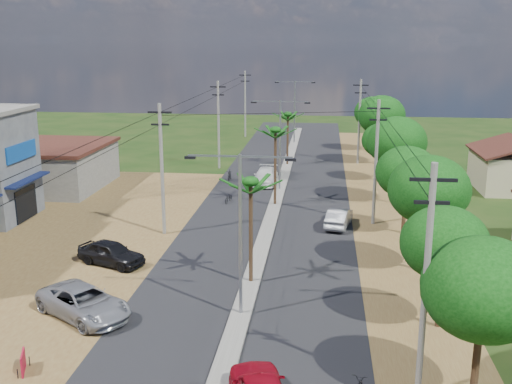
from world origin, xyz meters
TOP-DOWN VIEW (x-y plane):
  - ground at (0.00, 0.00)m, footprint 160.00×160.00m
  - road at (0.00, 15.00)m, footprint 12.00×110.00m
  - median at (0.00, 18.00)m, footprint 1.00×90.00m
  - dirt_lot_west at (-15.00, 8.00)m, footprint 18.00×46.00m
  - dirt_shoulder_east at (8.50, 15.00)m, footprint 5.00×90.00m
  - low_shed at (-21.00, 24.00)m, footprint 10.40×10.40m
  - tree_east_a at (9.50, -6.00)m, footprint 4.40×4.40m
  - tree_east_b at (9.30, 0.00)m, footprint 4.00×4.00m
  - tree_east_c at (9.70, 7.00)m, footprint 4.60×4.60m
  - tree_east_d at (9.40, 14.00)m, footprint 4.20×4.20m
  - tree_east_e at (9.60, 22.00)m, footprint 4.80×4.80m
  - tree_east_f at (9.20, 30.00)m, footprint 3.80×3.80m
  - tree_east_g at (9.80, 38.00)m, footprint 5.00×5.00m
  - tree_east_h at (9.50, 46.00)m, footprint 4.40×4.40m
  - palm_median_near at (0.00, 4.00)m, footprint 2.00×2.00m
  - palm_median_mid at (0.00, 20.00)m, footprint 2.00×2.00m
  - palm_median_far at (0.00, 36.00)m, footprint 2.00×2.00m
  - streetlight_near at (0.00, 0.00)m, footprint 5.10×0.18m
  - streetlight_mid at (0.00, 25.00)m, footprint 5.10×0.18m
  - streetlight_far at (0.00, 50.00)m, footprint 5.10×0.18m
  - utility_pole_w_b at (-7.00, 12.00)m, footprint 1.60×0.24m
  - utility_pole_w_c at (-7.00, 34.00)m, footprint 1.60×0.24m
  - utility_pole_w_d at (-7.00, 55.00)m, footprint 1.60×0.24m
  - utility_pole_e_a at (7.50, -6.00)m, footprint 1.60×0.24m
  - utility_pole_e_b at (7.50, 16.00)m, footprint 1.60×0.24m
  - utility_pole_e_c at (7.50, 38.00)m, footprint 1.60×0.24m
  - car_silver_mid at (5.00, 14.96)m, footprint 2.17×4.24m
  - car_white_far at (-1.50, 27.41)m, footprint 2.19×5.02m
  - car_parked_silver at (-7.50, -0.93)m, footprint 5.76×4.95m
  - car_parked_dark at (-8.59, 5.92)m, footprint 4.57×3.14m
  - moto_rider_west_a at (-3.86, 20.53)m, footprint 0.80×1.64m
  - moto_rider_west_b at (-5.00, 28.18)m, footprint 0.51×1.76m
  - roadside_sign at (-8.00, -6.00)m, footprint 0.45×1.02m

SIDE VIEW (x-z plane):
  - ground at x=0.00m, z-range 0.00..0.00m
  - dirt_shoulder_east at x=8.50m, z-range 0.00..0.03m
  - dirt_lot_west at x=-15.00m, z-range 0.00..0.04m
  - road at x=0.00m, z-range 0.00..0.04m
  - median at x=0.00m, z-range 0.00..0.18m
  - moto_rider_west_a at x=-3.86m, z-range 0.00..0.82m
  - roadside_sign at x=-8.00m, z-range 0.00..0.89m
  - moto_rider_west_b at x=-5.00m, z-range 0.00..1.06m
  - car_silver_mid at x=5.00m, z-range 0.00..1.33m
  - car_white_far at x=-1.50m, z-range 0.00..1.44m
  - car_parked_dark at x=-8.59m, z-range 0.00..1.44m
  - car_parked_silver at x=-7.50m, z-range 0.00..1.47m
  - low_shed at x=-21.00m, z-range -0.01..3.94m
  - tree_east_f at x=9.20m, z-range 1.13..6.64m
  - tree_east_b at x=9.30m, z-range 1.20..7.03m
  - tree_east_d at x=9.40m, z-range 1.27..7.41m
  - tree_east_a at x=9.50m, z-range 1.30..7.67m
  - tree_east_h at x=9.50m, z-range 1.38..7.90m
  - utility_pole_w_b at x=-7.00m, z-range 0.26..9.26m
  - utility_pole_w_c at x=-7.00m, z-range 0.26..9.26m
  - utility_pole_w_d at x=-7.00m, z-range 0.26..9.26m
  - utility_pole_e_a at x=7.50m, z-range 0.26..9.26m
  - utility_pole_e_b at x=7.50m, z-range 0.26..9.26m
  - utility_pole_e_c at x=7.50m, z-range 0.26..9.26m
  - streetlight_near at x=0.00m, z-range 0.79..8.79m
  - streetlight_mid at x=0.00m, z-range 0.79..8.79m
  - streetlight_far at x=0.00m, z-range 0.79..8.79m
  - tree_east_c at x=9.70m, z-range 1.45..8.28m
  - tree_east_e at x=9.60m, z-range 1.52..8.66m
  - tree_east_g at x=9.80m, z-range 1.55..8.93m
  - palm_median_far at x=0.00m, z-range 2.34..8.19m
  - palm_median_near at x=0.00m, z-range 2.46..8.61m
  - palm_median_mid at x=0.00m, z-range 2.62..9.17m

